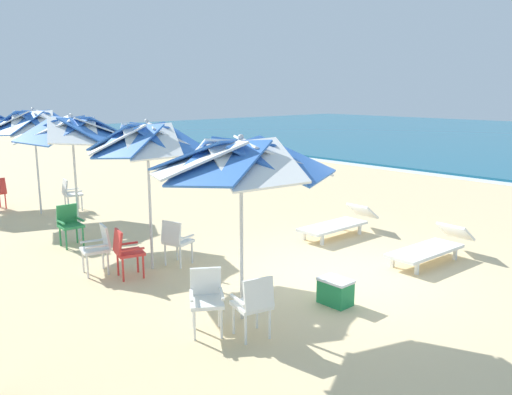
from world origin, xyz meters
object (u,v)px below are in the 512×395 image
Objects in this scene: plastic_chair_4 at (176,240)px; beach_umbrella_3 at (34,123)px; plastic_chair_6 at (70,193)px; beach_umbrella_1 at (147,140)px; plastic_chair_5 at (70,223)px; sun_lounger_0 at (431,247)px; plastic_chair_3 at (98,246)px; beach_umbrella_0 at (241,159)px; sun_lounger_1 at (339,223)px; plastic_chair_0 at (254,303)px; cooler_box at (335,291)px; beach_umbrella_2 at (72,130)px; plastic_chair_2 at (126,250)px; plastic_chair_1 at (206,296)px.

beach_umbrella_3 reaches higher than plastic_chair_4.
beach_umbrella_1 is at bearing -9.15° from plastic_chair_6.
plastic_chair_5 reaches higher than sun_lounger_0.
beach_umbrella_0 is at bearing 10.91° from plastic_chair_3.
plastic_chair_5 and plastic_chair_6 have the same top height.
sun_lounger_1 is (-1.82, 4.47, -2.02)m from beach_umbrella_0.
plastic_chair_3 is at bearing -174.99° from plastic_chair_0.
plastic_chair_3 is at bearing -169.09° from beach_umbrella_0.
plastic_chair_0 reaches higher than cooler_box.
cooler_box is (0.57, 1.39, -2.10)m from beach_umbrella_0.
beach_umbrella_2 is at bearing -167.57° from cooler_box.
beach_umbrella_1 is at bearing 100.54° from plastic_chair_2.
beach_umbrella_0 is 3.69m from plastic_chair_3.
plastic_chair_1 and plastic_chair_3 have the same top height.
plastic_chair_3 is (-0.54, -0.24, 0.00)m from plastic_chair_2.
sun_lounger_0 is at bearing 53.44° from plastic_chair_3.
plastic_chair_0 and plastic_chair_5 have the same top height.
plastic_chair_1 is 0.32× the size of beach_umbrella_1.
plastic_chair_3 is at bearing -151.83° from cooler_box.
plastic_chair_0 is 0.31× the size of beach_umbrella_3.
plastic_chair_0 is 1.00× the size of plastic_chair_4.
sun_lounger_0 is 4.35× the size of cooler_box.
beach_umbrella_3 is (-3.33, 0.64, 1.88)m from plastic_chair_5.
plastic_chair_6 is at bearing 168.32° from plastic_chair_1.
beach_umbrella_1 reaches higher than plastic_chair_1.
plastic_chair_6 is at bearing 175.31° from plastic_chair_4.
plastic_chair_1 is at bearing -11.68° from plastic_chair_6.
beach_umbrella_3 is 10.03m from sun_lounger_0.
beach_umbrella_3 is at bearing 177.59° from beach_umbrella_0.
plastic_chair_6 is (-5.56, 0.90, -1.85)m from beach_umbrella_1.
beach_umbrella_2 is at bearing -144.41° from sun_lounger_0.
sun_lounger_0 is (0.51, 4.33, -2.02)m from beach_umbrella_0.
plastic_chair_1 is 3.14m from plastic_chair_3.
sun_lounger_1 is (6.46, 3.37, -0.22)m from plastic_chair_6.
plastic_chair_5 is 1.00× the size of plastic_chair_6.
plastic_chair_2 and plastic_chair_5 have the same top height.
plastic_chair_3 is at bearing -115.25° from plastic_chair_4.
plastic_chair_1 is 5.39m from sun_lounger_1.
plastic_chair_4 is 0.31× the size of beach_umbrella_3.
plastic_chair_3 reaches higher than cooler_box.
plastic_chair_1 and plastic_chair_5 have the same top height.
plastic_chair_4 is at bearing 64.75° from plastic_chair_3.
plastic_chair_4 is 3.91m from sun_lounger_1.
sun_lounger_0 is (5.98, 4.28, -2.10)m from beach_umbrella_2.
sun_lounger_0 reaches higher than cooler_box.
plastic_chair_2 is 1.00× the size of plastic_chair_4.
sun_lounger_1 is (1.34, 5.08, -0.22)m from plastic_chair_3.
plastic_chair_6 is 1.73× the size of cooler_box.
plastic_chair_4 is at bearing -129.77° from sun_lounger_0.
sun_lounger_1 is at bearing 78.09° from beach_umbrella_1.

